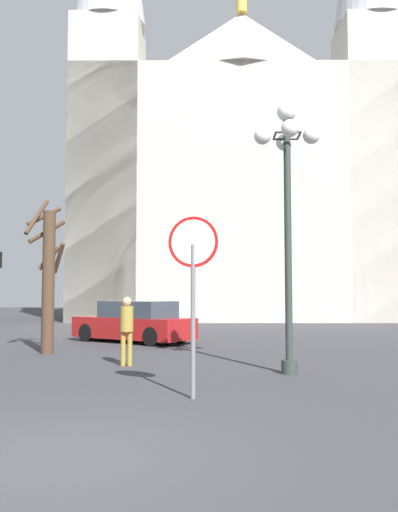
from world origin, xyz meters
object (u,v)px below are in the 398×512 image
Objects in this scene: cathedral at (237,166)px; bare_tree at (48,275)px; stop_sign at (193,268)px; pedestrian_standing at (127,324)px; street_lamp at (287,181)px; parked_car_near_red at (134,323)px.

bare_tree is at bearing -105.54° from cathedral.
pedestrian_standing is at bearing 114.89° from stop_sign.
stop_sign is 8.05m from bare_tree.
pedestrian_standing is (-3.35, -24.77, -9.73)m from cathedral.
parked_car_near_red is (-4.66, 7.42, -3.57)m from street_lamp.
bare_tree reaches higher than pedestrian_standing.
bare_tree is at bearing 137.37° from pedestrian_standing.
street_lamp is at bearing -16.15° from pedestrian_standing.
street_lamp is 9.46m from parked_car_near_red.
cathedral reaches higher than parked_car_near_red.
cathedral reaches higher than street_lamp.
stop_sign is 0.64× the size of parked_car_near_red.
parked_car_near_red is at bearing 122.13° from street_lamp.
pedestrian_standing is at bearing 163.85° from street_lamp.
street_lamp is (1.95, 2.88, 2.08)m from stop_sign.
cathedral is 30.03m from stop_sign.
bare_tree is at bearing -117.65° from parked_car_near_red.
parked_car_near_red is at bearing 97.80° from pedestrian_standing.
cathedral is 7.86× the size of parked_car_near_red.
parked_car_near_red is at bearing -102.87° from cathedral.
bare_tree is at bearing 150.82° from street_lamp.
parked_car_near_red is at bearing 62.35° from bare_tree.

